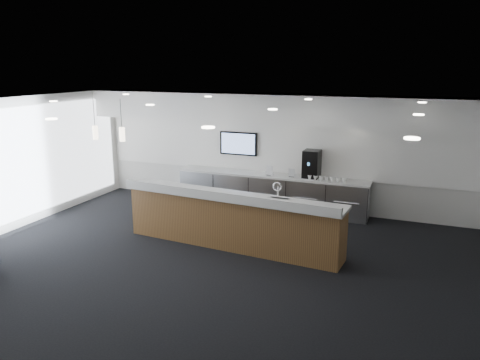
% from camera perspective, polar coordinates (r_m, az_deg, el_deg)
% --- Properties ---
extents(ground, '(10.00, 10.00, 0.00)m').
position_cam_1_polar(ground, '(9.15, -3.60, -9.99)').
color(ground, black).
rests_on(ground, ground).
extents(ceiling, '(10.00, 8.00, 0.02)m').
position_cam_1_polar(ceiling, '(8.39, -3.91, 9.08)').
color(ceiling, black).
rests_on(ceiling, back_wall).
extents(back_wall, '(10.00, 0.02, 3.00)m').
position_cam_1_polar(back_wall, '(12.29, 4.32, 3.55)').
color(back_wall, silver).
rests_on(back_wall, ground).
extents(left_wall, '(0.02, 8.00, 3.00)m').
position_cam_1_polar(left_wall, '(11.66, -26.52, 1.55)').
color(left_wall, silver).
rests_on(left_wall, ground).
extents(soffit_bulkhead, '(10.00, 0.90, 0.70)m').
position_cam_1_polar(soffit_bulkhead, '(11.71, 3.74, 8.73)').
color(soffit_bulkhead, white).
rests_on(soffit_bulkhead, back_wall).
extents(alcove_panel, '(9.80, 0.06, 1.40)m').
position_cam_1_polar(alcove_panel, '(12.24, 4.28, 3.99)').
color(alcove_panel, white).
rests_on(alcove_panel, back_wall).
extents(window_blinds_wall, '(0.04, 7.36, 2.55)m').
position_cam_1_polar(window_blinds_wall, '(11.64, -26.39, 1.54)').
color(window_blinds_wall, silver).
rests_on(window_blinds_wall, left_wall).
extents(back_credenza, '(5.06, 0.66, 0.95)m').
position_cam_1_polar(back_credenza, '(12.18, 3.71, -1.46)').
color(back_credenza, '#9A9DA3').
rests_on(back_credenza, ground).
extents(wall_tv, '(1.05, 0.08, 0.62)m').
position_cam_1_polar(wall_tv, '(12.51, -0.18, 4.47)').
color(wall_tv, black).
rests_on(wall_tv, back_wall).
extents(pendant_left, '(0.12, 0.12, 0.30)m').
position_cam_1_polar(pendant_left, '(10.39, -13.96, 5.47)').
color(pendant_left, beige).
rests_on(pendant_left, ceiling).
extents(pendant_right, '(0.12, 0.12, 0.30)m').
position_cam_1_polar(pendant_right, '(10.81, -17.00, 5.59)').
color(pendant_right, beige).
rests_on(pendant_right, ceiling).
extents(ceiling_can_lights, '(7.00, 5.00, 0.02)m').
position_cam_1_polar(ceiling_can_lights, '(8.39, -3.91, 8.88)').
color(ceiling_can_lights, white).
rests_on(ceiling_can_lights, ceiling).
extents(service_counter, '(4.79, 1.17, 1.49)m').
position_cam_1_polar(service_counter, '(9.70, -1.02, -4.88)').
color(service_counter, brown).
rests_on(service_counter, ground).
extents(coffee_machine, '(0.40, 0.53, 0.69)m').
position_cam_1_polar(coffee_machine, '(11.78, 8.74, 1.95)').
color(coffee_machine, black).
rests_on(coffee_machine, back_credenza).
extents(info_sign_left, '(0.18, 0.06, 0.25)m').
position_cam_1_polar(info_sign_left, '(11.92, 3.61, 1.15)').
color(info_sign_left, silver).
rests_on(info_sign_left, back_credenza).
extents(info_sign_right, '(0.16, 0.02, 0.21)m').
position_cam_1_polar(info_sign_right, '(11.82, 6.30, 0.89)').
color(info_sign_right, silver).
rests_on(info_sign_right, back_credenza).
extents(cup_0, '(0.11, 0.11, 0.10)m').
position_cam_1_polar(cup_0, '(11.50, 12.58, -0.01)').
color(cup_0, white).
rests_on(cup_0, back_credenza).
extents(cup_1, '(0.15, 0.15, 0.10)m').
position_cam_1_polar(cup_1, '(11.52, 11.89, 0.06)').
color(cup_1, white).
rests_on(cup_1, back_credenza).
extents(cup_2, '(0.14, 0.14, 0.10)m').
position_cam_1_polar(cup_2, '(11.55, 11.21, 0.12)').
color(cup_2, white).
rests_on(cup_2, back_credenza).
extents(cup_3, '(0.14, 0.14, 0.10)m').
position_cam_1_polar(cup_3, '(11.57, 10.53, 0.18)').
color(cup_3, white).
rests_on(cup_3, back_credenza).
extents(cup_4, '(0.15, 0.15, 0.10)m').
position_cam_1_polar(cup_4, '(11.60, 9.85, 0.24)').
color(cup_4, white).
rests_on(cup_4, back_credenza).
extents(cup_5, '(0.12, 0.12, 0.10)m').
position_cam_1_polar(cup_5, '(11.63, 9.18, 0.30)').
color(cup_5, white).
rests_on(cup_5, back_credenza).
extents(cup_6, '(0.15, 0.15, 0.10)m').
position_cam_1_polar(cup_6, '(11.66, 8.51, 0.36)').
color(cup_6, white).
rests_on(cup_6, back_credenza).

